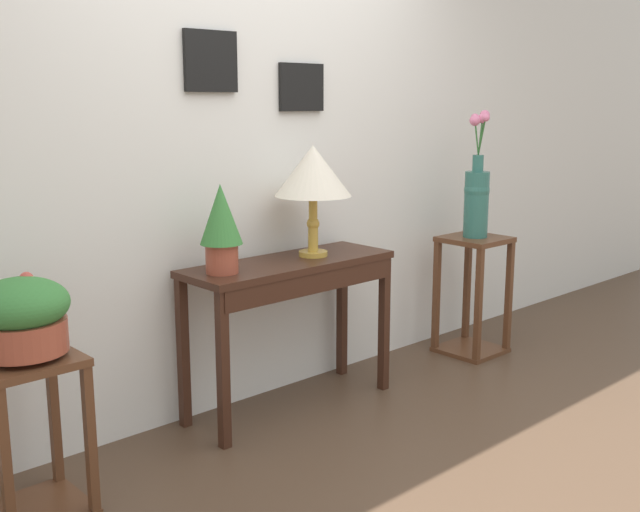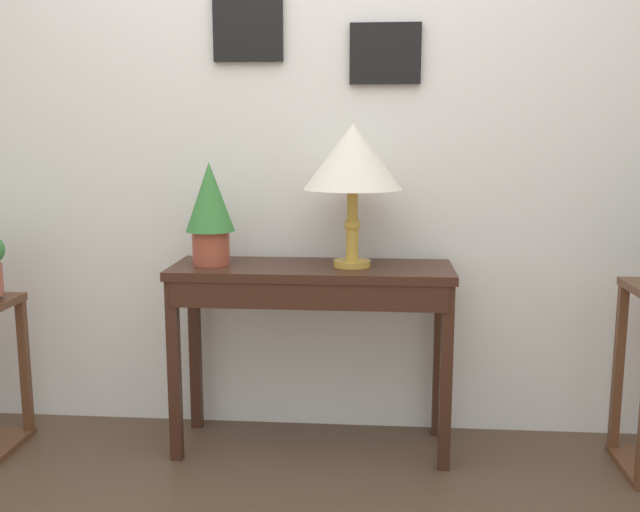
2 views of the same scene
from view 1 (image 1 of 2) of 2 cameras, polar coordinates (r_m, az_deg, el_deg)
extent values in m
cube|color=#4C3828|center=(3.26, 10.49, -16.94)|extent=(12.00, 12.00, 0.01)
cube|color=silver|center=(3.87, -5.87, 9.44)|extent=(9.00, 0.10, 2.80)
cube|color=black|center=(3.69, -8.13, 14.17)|extent=(0.29, 0.02, 0.28)
cube|color=#909B58|center=(3.68, -8.08, 14.17)|extent=(0.23, 0.01, 0.22)
cube|color=black|center=(4.03, -1.38, 12.45)|extent=(0.29, 0.02, 0.24)
cube|color=gray|center=(4.03, -1.33, 12.45)|extent=(0.23, 0.01, 0.19)
cube|color=#381E14|center=(3.77, -2.32, -0.58)|extent=(1.11, 0.39, 0.03)
cube|color=#381E14|center=(3.66, -0.55, -2.04)|extent=(1.05, 0.03, 0.10)
cube|color=#381E14|center=(3.44, -7.23, -8.50)|extent=(0.05, 0.04, 0.73)
cube|color=#381E14|center=(4.11, 4.79, -5.10)|extent=(0.04, 0.04, 0.73)
cube|color=#381E14|center=(3.69, -10.15, -7.18)|extent=(0.05, 0.04, 0.73)
cube|color=#381E14|center=(4.32, 1.65, -4.22)|extent=(0.04, 0.04, 0.73)
cylinder|color=gold|center=(3.86, -0.52, 0.19)|extent=(0.15, 0.15, 0.02)
cylinder|color=gold|center=(3.85, -0.52, 1.40)|extent=(0.05, 0.05, 0.14)
sphere|color=gold|center=(3.84, -0.52, 2.42)|extent=(0.06, 0.06, 0.06)
cylinder|color=gold|center=(3.83, -0.52, 3.46)|extent=(0.04, 0.04, 0.14)
cone|color=beige|center=(3.80, -0.53, 6.38)|extent=(0.38, 0.38, 0.25)
cylinder|color=#9E4733|center=(3.50, -7.32, -0.18)|extent=(0.15, 0.15, 0.14)
cone|color=#387A38|center=(3.47, -7.40, 3.12)|extent=(0.19, 0.19, 0.27)
cube|color=#56331E|center=(2.99, -21.09, -7.33)|extent=(0.36, 0.36, 0.03)
cube|color=#56331E|center=(3.23, -20.29, -17.40)|extent=(0.36, 0.36, 0.03)
cube|color=#56331E|center=(2.92, -22.38, -14.25)|extent=(0.04, 0.03, 0.57)
cube|color=#56331E|center=(3.02, -16.73, -12.91)|extent=(0.04, 0.03, 0.57)
cube|color=#56331E|center=(3.29, -19.19, -11.04)|extent=(0.04, 0.04, 0.57)
cylinder|color=#9E4733|center=(2.99, -21.13, -6.87)|extent=(0.14, 0.14, 0.02)
cylinder|color=#9E4733|center=(2.97, -21.22, -5.58)|extent=(0.31, 0.31, 0.12)
ellipsoid|color=#387A38|center=(2.93, -21.40, -3.33)|extent=(0.34, 0.34, 0.19)
cylinder|color=#387A38|center=(2.94, -21.06, -3.39)|extent=(0.04, 0.01, 0.11)
sphere|color=#B7473D|center=(2.93, -20.81, -2.31)|extent=(0.06, 0.06, 0.06)
cylinder|color=#387A38|center=(2.96, -21.17, -3.03)|extent=(0.06, 0.05, 0.14)
sphere|color=#B7473D|center=(2.97, -21.02, -1.61)|extent=(0.05, 0.05, 0.05)
cylinder|color=#387A38|center=(2.95, -21.09, -3.32)|extent=(0.05, 0.03, 0.11)
sphere|color=#B7473D|center=(2.96, -20.86, -2.19)|extent=(0.05, 0.05, 0.05)
cylinder|color=#387A38|center=(2.92, -21.57, -3.35)|extent=(0.04, 0.02, 0.13)
sphere|color=#B7473D|center=(2.90, -21.84, -2.22)|extent=(0.04, 0.04, 0.04)
cube|color=#56331E|center=(4.71, 11.46, 1.22)|extent=(0.36, 0.36, 0.03)
cube|color=#56331E|center=(4.88, 11.12, -6.87)|extent=(0.36, 0.36, 0.03)
cube|color=#56331E|center=(4.57, 11.72, -3.58)|extent=(0.04, 0.03, 0.67)
cube|color=#56331E|center=(4.82, 13.88, -2.89)|extent=(0.04, 0.03, 0.67)
cube|color=#56331E|center=(4.75, 8.66, -2.89)|extent=(0.04, 0.04, 0.67)
cube|color=#56331E|center=(4.99, 10.90, -2.26)|extent=(0.04, 0.04, 0.67)
cylinder|color=#2D665B|center=(4.67, 11.56, 3.78)|extent=(0.15, 0.15, 0.39)
sphere|color=#2D665B|center=(4.66, 11.60, 4.83)|extent=(0.15, 0.15, 0.15)
cylinder|color=#2D665B|center=(4.65, 11.68, 6.78)|extent=(0.07, 0.07, 0.10)
cylinder|color=#2D662D|center=(4.65, 11.86, 8.69)|extent=(0.05, 0.02, 0.21)
sphere|color=pink|center=(4.67, 12.00, 9.99)|extent=(0.06, 0.06, 0.06)
cylinder|color=#2D662D|center=(4.59, 11.97, 8.70)|extent=(0.07, 0.10, 0.22)
sphere|color=pink|center=(4.53, 12.24, 10.05)|extent=(0.05, 0.05, 0.05)
cylinder|color=#2D662D|center=(4.64, 11.59, 8.63)|extent=(0.02, 0.04, 0.20)
sphere|color=pink|center=(4.64, 11.47, 9.87)|extent=(0.06, 0.06, 0.06)
cylinder|color=#2D662D|center=(4.67, 11.94, 8.81)|extent=(0.07, 0.02, 0.23)
sphere|color=pink|center=(4.69, 12.18, 10.23)|extent=(0.06, 0.06, 0.06)
cylinder|color=#2D662D|center=(4.68, 11.59, 8.73)|extent=(0.07, 0.09, 0.22)
sphere|color=pink|center=(4.73, 11.47, 10.05)|extent=(0.05, 0.05, 0.05)
camera|label=2|loc=(2.66, 46.26, 2.40)|focal=40.05mm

